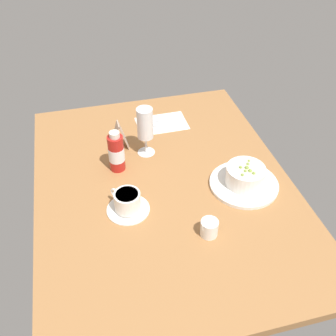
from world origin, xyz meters
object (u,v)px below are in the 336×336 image
cutlery_setting (161,123)px  sauce_bottle_red (116,153)px  wine_glass (145,125)px  porridge_bowl (245,178)px  creamer_jug (209,228)px  menu_card (119,136)px  coffee_cup (127,202)px

cutlery_setting → sauce_bottle_red: sauce_bottle_red is taller
cutlery_setting → sauce_bottle_red: bearing=138.0°
wine_glass → sauce_bottle_red: (-6.31, 11.40, -4.96)cm
porridge_bowl → creamer_jug: (-16.81, 18.01, -0.68)cm
creamer_jug → cutlery_setting: bearing=0.2°
creamer_jug → menu_card: 51.09cm
creamer_jug → menu_card: menu_card is taller
wine_glass → sauce_bottle_red: bearing=119.0°
porridge_bowl → creamer_jug: porridge_bowl is taller
cutlery_setting → coffee_cup: (-43.70, 20.88, 2.96)cm
cutlery_setting → wine_glass: 22.64cm
coffee_cup → wine_glass: size_ratio=0.72×
porridge_bowl → cutlery_setting: size_ratio=1.13×
porridge_bowl → creamer_jug: 24.65cm
cutlery_setting → menu_card: bearing=122.0°
wine_glass → menu_card: size_ratio=1.74×
cutlery_setting → menu_card: size_ratio=1.89×
coffee_cup → creamer_jug: size_ratio=2.15×
porridge_bowl → menu_card: 47.71cm
creamer_jug → sauce_bottle_red: 41.72cm
creamer_jug → sauce_bottle_red: (35.76, 21.06, 4.25)cm
wine_glass → sauce_bottle_red: size_ratio=1.21×
coffee_cup → sauce_bottle_red: bearing=0.1°
coffee_cup → wine_glass: bearing=-23.0°
coffee_cup → sauce_bottle_red: 20.80cm
creamer_jug → wine_glass: 44.14cm
coffee_cup → creamer_jug: 26.02cm
coffee_cup → sauce_bottle_red: (20.47, 0.02, 3.73)cm
cutlery_setting → coffee_cup: 48.52cm
coffee_cup → menu_card: 32.47cm
porridge_bowl → wine_glass: (25.25, 27.68, 8.53)cm
porridge_bowl → wine_glass: 38.42cm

